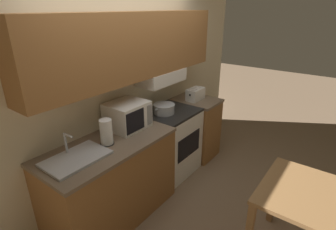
{
  "coord_description": "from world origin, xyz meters",
  "views": [
    {
      "loc": [
        -2.12,
        -2.21,
        2.19
      ],
      "look_at": [
        0.05,
        -0.58,
        1.07
      ],
      "focal_mm": 28.0,
      "sensor_mm": 36.0,
      "label": 1
    }
  ],
  "objects": [
    {
      "name": "dining_table",
      "position": [
        -0.02,
        -2.11,
        0.64
      ],
      "size": [
        0.81,
        0.77,
        0.77
      ],
      "color": "#9E7042",
      "rests_on": "ground_plane"
    },
    {
      "name": "toaster",
      "position": [
        1.05,
        -0.33,
        1.01
      ],
      "size": [
        0.3,
        0.17,
        0.17
      ],
      "color": "white",
      "rests_on": "lower_counter_right_stub"
    },
    {
      "name": "ground_plane",
      "position": [
        0.0,
        0.0,
        0.0
      ],
      "size": [
        16.0,
        16.0,
        0.0
      ],
      "primitive_type": "plane",
      "color": "#7F664C"
    },
    {
      "name": "paper_towel_roll",
      "position": [
        -0.63,
        -0.33,
        1.05
      ],
      "size": [
        0.14,
        0.14,
        0.26
      ],
      "color": "black",
      "rests_on": "lower_counter_main"
    },
    {
      "name": "lower_counter_main",
      "position": [
        -0.62,
        -0.33,
        0.46
      ],
      "size": [
        1.43,
        0.68,
        0.92
      ],
      "color": "#936033",
      "rests_on": "ground_plane"
    },
    {
      "name": "stove_range",
      "position": [
        0.46,
        -0.31,
        0.46
      ],
      "size": [
        0.72,
        0.62,
        0.92
      ],
      "color": "white",
      "rests_on": "ground_plane"
    },
    {
      "name": "microwave",
      "position": [
        -0.23,
        -0.22,
        1.07
      ],
      "size": [
        0.43,
        0.38,
        0.3
      ],
      "color": "white",
      "rests_on": "lower_counter_main"
    },
    {
      "name": "cooking_pot",
      "position": [
        0.36,
        -0.28,
        0.98
      ],
      "size": [
        0.36,
        0.28,
        0.12
      ],
      "color": "#B7BABF",
      "rests_on": "stove_range"
    },
    {
      "name": "lower_counter_right_stub",
      "position": [
        1.08,
        -0.33,
        0.46
      ],
      "size": [
        0.51,
        0.68,
        0.92
      ],
      "color": "#936033",
      "rests_on": "ground_plane"
    },
    {
      "name": "wall_back",
      "position": [
        0.01,
        -0.07,
        1.52
      ],
      "size": [
        5.05,
        0.38,
        2.55
      ],
      "color": "beige",
      "rests_on": "ground_plane"
    },
    {
      "name": "sink_basin",
      "position": [
        -0.99,
        -0.33,
        0.93
      ],
      "size": [
        0.56,
        0.37,
        0.23
      ],
      "color": "#B7BABF",
      "rests_on": "lower_counter_main"
    }
  ]
}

